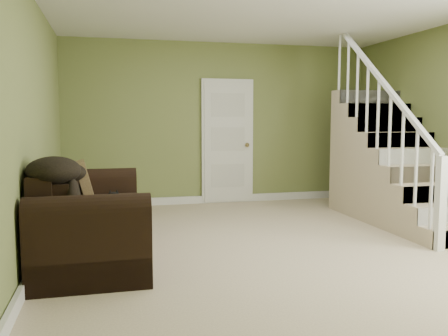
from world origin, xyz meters
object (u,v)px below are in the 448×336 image
sofa (88,221)px  cat (113,201)px  side_table (79,205)px  banana (108,206)px

sofa → cat: (0.25, -0.19, 0.23)m
sofa → side_table: sofa is taller
side_table → cat: 1.61m
cat → banana: 0.08m
sofa → side_table: 1.34m
side_table → banana: bearing=-76.0°
banana → side_table: bearing=72.6°
sofa → banana: size_ratio=11.17×
sofa → cat: bearing=-38.1°
sofa → side_table: bearing=97.1°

